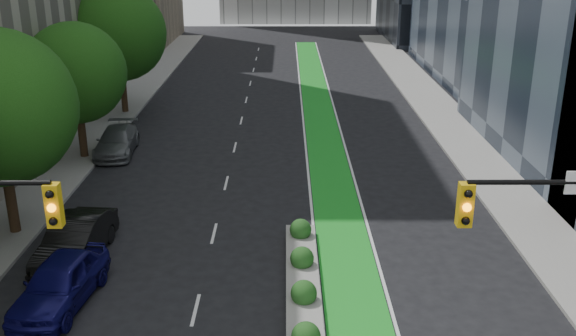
{
  "coord_description": "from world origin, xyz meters",
  "views": [
    {
      "loc": [
        0.6,
        -12.97,
        12.02
      ],
      "look_at": [
        0.69,
        11.98,
        3.0
      ],
      "focal_mm": 40.0,
      "sensor_mm": 36.0,
      "label": 1
    }
  ],
  "objects_px": {
    "parked_car_left_far": "(117,141)",
    "median_planter": "(303,285)",
    "parked_car_left_mid": "(76,240)",
    "parked_car_left_near": "(60,282)"
  },
  "relations": [
    {
      "from": "parked_car_left_mid",
      "to": "parked_car_left_far",
      "type": "bearing_deg",
      "value": 102.11
    },
    {
      "from": "median_planter",
      "to": "parked_car_left_far",
      "type": "bearing_deg",
      "value": 123.57
    },
    {
      "from": "parked_car_left_mid",
      "to": "parked_car_left_far",
      "type": "xyz_separation_m",
      "value": [
        -1.67,
        13.21,
        -0.08
      ]
    },
    {
      "from": "parked_car_left_far",
      "to": "median_planter",
      "type": "bearing_deg",
      "value": -60.23
    },
    {
      "from": "parked_car_left_near",
      "to": "parked_car_left_mid",
      "type": "height_order",
      "value": "parked_car_left_near"
    },
    {
      "from": "parked_car_left_far",
      "to": "parked_car_left_mid",
      "type": "bearing_deg",
      "value": -86.59
    },
    {
      "from": "median_planter",
      "to": "parked_car_left_far",
      "type": "distance_m",
      "value": 19.02
    },
    {
      "from": "parked_car_left_near",
      "to": "parked_car_left_mid",
      "type": "relative_size",
      "value": 0.98
    },
    {
      "from": "parked_car_left_near",
      "to": "parked_car_left_mid",
      "type": "xyz_separation_m",
      "value": [
        -0.48,
        3.26,
        -0.01
      ]
    },
    {
      "from": "parked_car_left_mid",
      "to": "parked_car_left_far",
      "type": "height_order",
      "value": "parked_car_left_mid"
    }
  ]
}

